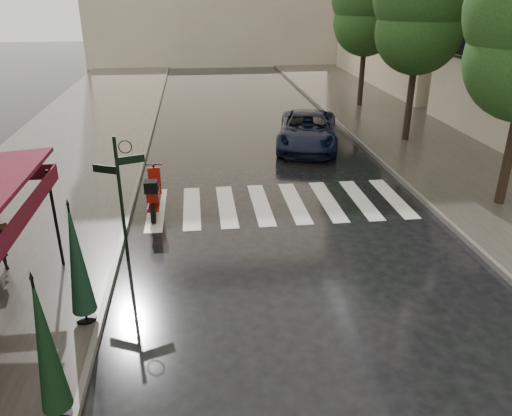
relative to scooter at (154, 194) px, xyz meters
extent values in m
plane|color=black|center=(0.71, -5.71, -0.60)|extent=(120.00, 120.00, 0.00)
cube|color=#38332D|center=(-3.79, 6.29, -0.54)|extent=(6.00, 60.00, 0.12)
cube|color=#38332D|center=(10.96, 6.29, -0.54)|extent=(5.50, 60.00, 0.12)
cube|color=#595651|center=(-0.74, 6.29, -0.52)|extent=(0.12, 60.00, 0.16)
cube|color=#595651|center=(8.16, 6.29, -0.52)|extent=(0.12, 60.00, 0.16)
cube|color=silver|center=(0.01, 0.29, -0.59)|extent=(0.50, 3.20, 0.01)
cube|color=silver|center=(1.06, 0.29, -0.59)|extent=(0.50, 3.20, 0.01)
cube|color=silver|center=(2.11, 0.29, -0.59)|extent=(0.50, 3.20, 0.01)
cube|color=silver|center=(3.16, 0.29, -0.59)|extent=(0.50, 3.20, 0.01)
cube|color=silver|center=(4.21, 0.29, -0.59)|extent=(0.50, 3.20, 0.01)
cube|color=silver|center=(5.26, 0.29, -0.59)|extent=(0.50, 3.20, 0.01)
cube|color=silver|center=(6.31, 0.29, -0.59)|extent=(0.50, 3.20, 0.01)
cube|color=silver|center=(7.36, 0.29, -0.59)|extent=(0.50, 3.20, 0.01)
cube|color=#4B0A17|center=(-1.81, -6.21, 1.75)|extent=(0.04, 7.00, 0.35)
cylinder|color=black|center=(-1.94, -2.96, 0.70)|extent=(0.07, 0.07, 2.35)
cylinder|color=black|center=(-0.49, -2.71, 0.95)|extent=(0.08, 0.08, 3.10)
cube|color=black|center=(-0.19, -2.71, 1.95)|extent=(0.62, 0.26, 0.18)
cube|color=black|center=(-0.77, -2.71, 1.75)|extent=(0.56, 0.29, 0.18)
cylinder|color=black|center=(10.21, 6.29, 1.76)|extent=(0.28, 0.28, 4.48)
sphere|color=#163613|center=(10.21, 6.29, 3.92)|extent=(3.40, 3.40, 3.40)
cylinder|color=black|center=(10.41, 13.29, 1.70)|extent=(0.28, 0.28, 4.37)
sphere|color=#163613|center=(10.41, 13.29, 3.81)|extent=(3.40, 3.40, 3.40)
cube|color=#451F12|center=(-3.11, -2.90, 0.52)|extent=(0.25, 0.32, 0.34)
cylinder|color=black|center=(0.00, -0.64, -0.33)|extent=(0.11, 0.54, 0.54)
cylinder|color=black|center=(0.00, 0.78, -0.33)|extent=(0.11, 0.54, 0.54)
cube|color=maroon|center=(0.00, 0.10, -0.24)|extent=(0.32, 1.47, 0.11)
cube|color=maroon|center=(0.00, -0.18, 0.10)|extent=(0.34, 0.62, 0.32)
cube|color=maroon|center=(0.00, 0.61, 0.19)|extent=(0.36, 0.14, 0.85)
cylinder|color=black|center=(0.00, 0.72, 0.67)|extent=(0.52, 0.04, 0.04)
cube|color=black|center=(0.00, -0.60, 0.48)|extent=(0.36, 0.34, 0.32)
imported|color=black|center=(5.86, 6.07, 0.11)|extent=(3.46, 5.50, 1.42)
cylinder|color=black|center=(-0.94, -7.66, -0.45)|extent=(0.36, 0.36, 0.05)
cylinder|color=black|center=(-0.94, -7.66, 0.76)|extent=(0.04, 0.04, 2.38)
cone|color=black|center=(-0.94, -7.66, 0.88)|extent=(0.45, 0.45, 2.26)
cylinder|color=black|center=(-1.00, -5.21, -0.45)|extent=(0.38, 0.38, 0.05)
cylinder|color=black|center=(-1.00, -5.21, 0.77)|extent=(0.04, 0.04, 2.40)
cone|color=black|center=(-1.00, -5.21, 0.89)|extent=(0.47, 0.47, 2.28)
camera|label=1|loc=(1.32, -13.61, 5.45)|focal=35.00mm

